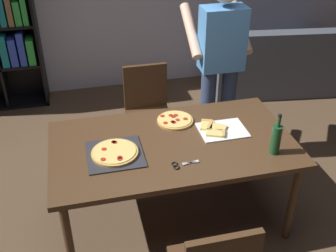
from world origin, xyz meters
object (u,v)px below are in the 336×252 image
(dining_table, at_px, (173,150))
(chair_far_side, at_px, (148,106))
(person_serving_pizza, at_px, (220,62))
(second_pizza_plain, at_px, (175,120))
(pepperoni_pizza_on_tray, at_px, (115,153))
(couch, at_px, (278,66))
(wine_bottle, at_px, (276,139))
(kitchen_scissors, at_px, (181,164))

(dining_table, distance_m, chair_far_side, 1.00)
(chair_far_side, xyz_separation_m, person_serving_pizza, (0.62, -0.22, 0.49))
(second_pizza_plain, bearing_deg, chair_far_side, 97.21)
(dining_table, relative_size, pepperoni_pizza_on_tray, 4.57)
(couch, height_order, second_pizza_plain, couch)
(wine_bottle, bearing_deg, couch, 61.82)
(wine_bottle, relative_size, kitchen_scissors, 1.62)
(chair_far_side, distance_m, second_pizza_plain, 0.75)
(kitchen_scissors, bearing_deg, dining_table, 87.51)
(chair_far_side, distance_m, wine_bottle, 1.49)
(chair_far_side, xyz_separation_m, kitchen_scissors, (-0.01, -1.27, 0.24))
(couch, xyz_separation_m, person_serving_pizza, (-1.27, -1.22, 0.70))
(couch, xyz_separation_m, pepperoni_pizza_on_tray, (-2.33, -2.04, 0.46))
(couch, bearing_deg, chair_far_side, -152.15)
(chair_far_side, bearing_deg, person_serving_pizza, -19.41)
(kitchen_scissors, relative_size, second_pizza_plain, 0.67)
(chair_far_side, bearing_deg, wine_bottle, -62.44)
(dining_table, xyz_separation_m, couch, (1.89, 1.99, -0.38))
(wine_bottle, xyz_separation_m, kitchen_scissors, (-0.68, 0.01, -0.11))
(dining_table, bearing_deg, wine_bottle, -23.76)
(wine_bottle, bearing_deg, person_serving_pizza, 92.39)
(kitchen_scissors, bearing_deg, wine_bottle, -1.08)
(person_serving_pizza, relative_size, pepperoni_pizza_on_tray, 4.45)
(kitchen_scissors, bearing_deg, couch, 50.00)
(wine_bottle, height_order, kitchen_scissors, wine_bottle)
(chair_far_side, bearing_deg, pepperoni_pizza_on_tray, -112.62)
(pepperoni_pizza_on_tray, xyz_separation_m, kitchen_scissors, (0.42, -0.22, -0.01))
(dining_table, distance_m, wine_bottle, 0.75)
(wine_bottle, bearing_deg, chair_far_side, 117.56)
(chair_far_side, height_order, pepperoni_pizza_on_tray, chair_far_side)
(couch, xyz_separation_m, second_pizza_plain, (-1.80, -1.71, 0.46))
(chair_far_side, relative_size, kitchen_scissors, 4.61)
(dining_table, height_order, person_serving_pizza, person_serving_pizza)
(pepperoni_pizza_on_tray, height_order, second_pizza_plain, pepperoni_pizza_on_tray)
(second_pizza_plain, bearing_deg, wine_bottle, -44.80)
(dining_table, height_order, couch, couch)
(person_serving_pizza, bearing_deg, couch, 43.92)
(chair_far_side, bearing_deg, dining_table, -90.00)
(couch, relative_size, person_serving_pizza, 1.03)
(dining_table, distance_m, pepperoni_pizza_on_tray, 0.45)
(chair_far_side, bearing_deg, kitchen_scissors, -90.55)
(wine_bottle, distance_m, second_pizza_plain, 0.82)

